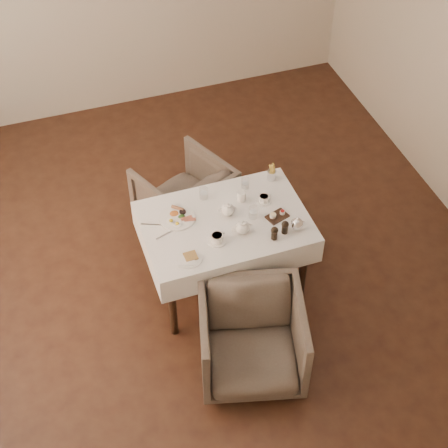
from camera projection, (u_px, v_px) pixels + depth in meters
table at (225, 231)px, 5.35m from camera, size 1.28×0.88×0.75m
armchair_near at (252, 339)px, 4.99m from camera, size 0.92×0.93×0.70m
armchair_far at (184, 196)px, 6.08m from camera, size 0.94×0.95×0.66m
breakfast_plate at (177, 217)px, 5.28m from camera, size 0.28×0.28×0.04m
side_plate at (189, 259)px, 4.98m from camera, size 0.20×0.19×0.02m
teapot_centre at (228, 209)px, 5.28m from camera, size 0.16×0.13×0.12m
teapot_front at (243, 227)px, 5.14m from camera, size 0.16×0.13×0.13m
creamer at (241, 196)px, 5.40m from camera, size 0.09×0.09×0.08m
teacup_near at (217, 239)px, 5.09m from camera, size 0.14×0.14×0.07m
teacup_far at (264, 199)px, 5.40m from camera, size 0.12×0.12×0.06m
glass_left at (204, 193)px, 5.42m from camera, size 0.08×0.08×0.10m
glass_mid at (253, 212)px, 5.26m from camera, size 0.09×0.09×0.10m
glass_right at (245, 183)px, 5.50m from camera, size 0.07×0.07×0.09m
condiment_board at (277, 216)px, 5.29m from camera, size 0.19×0.15×0.04m
pepper_mill_left at (274, 233)px, 5.10m from camera, size 0.07×0.07×0.11m
pepper_mill_right at (285, 227)px, 5.14m from camera, size 0.07×0.07×0.11m
silver_pot at (297, 223)px, 5.16m from camera, size 0.13×0.12×0.13m
fries_cup at (272, 173)px, 5.56m from camera, size 0.07×0.07×0.16m
cutlery_fork at (153, 225)px, 5.24m from camera, size 0.18×0.09×0.00m
cutlery_knife at (166, 234)px, 5.17m from camera, size 0.18×0.07×0.00m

